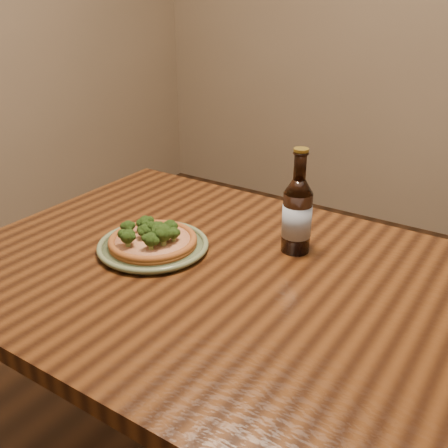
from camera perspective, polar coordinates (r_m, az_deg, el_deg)
The scene contains 4 objects.
table at distance 1.18m, azimuth 7.21°, elevation -11.37°, with size 1.60×0.90×0.75m.
plate at distance 1.30m, azimuth -7.72°, elevation -2.37°, with size 0.27×0.27×0.02m.
pizza at distance 1.29m, azimuth -7.77°, elevation -1.66°, with size 0.22×0.22×0.07m.
beer_bottle at distance 1.26m, azimuth 7.96°, elevation 1.04°, with size 0.07×0.07×0.26m.
Camera 1 is at (0.40, -0.76, 1.35)m, focal length 42.00 mm.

